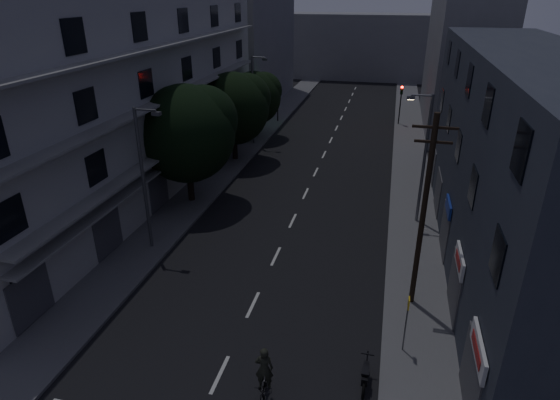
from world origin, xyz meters
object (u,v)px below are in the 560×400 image
at_px(utility_pole, 424,211).
at_px(bus_stop_sign, 407,315).
at_px(motorcycle, 365,376).
at_px(cyclist, 264,381).

relative_size(utility_pole, bus_stop_sign, 3.56).
distance_m(bus_stop_sign, motorcycle, 2.91).
relative_size(bus_stop_sign, motorcycle, 1.45).
height_order(utility_pole, bus_stop_sign, utility_pole).
bearing_deg(motorcycle, utility_pole, 73.80).
bearing_deg(utility_pole, cyclist, -127.06).
relative_size(bus_stop_sign, cyclist, 1.12).
xyz_separation_m(motorcycle, cyclist, (-3.50, -1.41, 0.32)).
bearing_deg(cyclist, bus_stop_sign, 26.70).
bearing_deg(motorcycle, bus_stop_sign, 58.36).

